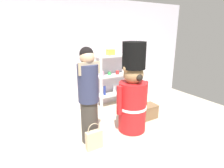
% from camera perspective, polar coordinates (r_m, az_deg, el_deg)
% --- Properties ---
extents(ground_plane, '(6.40, 6.40, 0.00)m').
position_cam_1_polar(ground_plane, '(3.16, 7.51, -21.08)').
color(ground_plane, beige).
extents(back_wall, '(6.40, 0.12, 2.60)m').
position_cam_1_polar(back_wall, '(4.47, -9.81, 8.30)').
color(back_wall, silver).
rests_on(back_wall, ground_plane).
extents(merchandise_shelf, '(1.33, 0.35, 1.66)m').
position_cam_1_polar(merchandise_shelf, '(4.81, 2.53, 3.62)').
color(merchandise_shelf, white).
rests_on(merchandise_shelf, ground_plane).
extents(teddy_bear_guard, '(0.70, 0.55, 1.71)m').
position_cam_1_polar(teddy_bear_guard, '(3.51, 6.40, -2.77)').
color(teddy_bear_guard, red).
rests_on(teddy_bear_guard, ground_plane).
extents(person_shopper, '(0.36, 0.34, 1.66)m').
position_cam_1_polar(person_shopper, '(3.13, -7.20, -3.20)').
color(person_shopper, '#38332D').
rests_on(person_shopper, ground_plane).
extents(shopping_bag, '(0.28, 0.10, 0.46)m').
position_cam_1_polar(shopping_bag, '(3.22, -5.52, -16.54)').
color(shopping_bag, '#C1AD89').
rests_on(shopping_bag, ground_plane).
extents(display_crate, '(0.42, 0.30, 0.31)m').
position_cam_1_polar(display_crate, '(4.26, 10.81, -8.28)').
color(display_crate, brown).
rests_on(display_crate, ground_plane).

